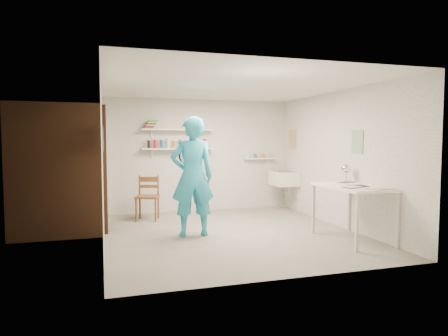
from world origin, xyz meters
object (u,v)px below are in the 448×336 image
object	(u,v)px
man	(192,177)
work_table	(353,213)
desk_lamp	(346,169)
wall_clock	(189,156)
belfast_sink	(284,178)
wooden_chair	(147,197)

from	to	relation	value
man	work_table	size ratio (longest dim) A/B	1.51
desk_lamp	man	bearing A→B (deg)	168.92
work_table	wall_clock	bearing A→B (deg)	152.09
belfast_sink	work_table	bearing A→B (deg)	-92.36
wooden_chair	work_table	bearing A→B (deg)	-24.54
wall_clock	wooden_chair	xyz separation A→B (m)	(-0.56, 1.25, -0.82)
belfast_sink	wall_clock	world-z (taller)	wall_clock
belfast_sink	wooden_chair	xyz separation A→B (m)	(-2.95, -0.22, -0.25)
wall_clock	work_table	distance (m)	2.72
wooden_chair	work_table	distance (m)	3.76
belfast_sink	wall_clock	xyz separation A→B (m)	(-2.40, -1.46, 0.57)
belfast_sink	desk_lamp	distance (m)	2.20
man	wooden_chair	distance (m)	1.65
wooden_chair	desk_lamp	bearing A→B (deg)	-16.33
belfast_sink	wooden_chair	size ratio (longest dim) A/B	0.67
work_table	desk_lamp	size ratio (longest dim) A/B	8.00
belfast_sink	wooden_chair	bearing A→B (deg)	-175.81
man	wall_clock	world-z (taller)	man
man	desk_lamp	bearing A→B (deg)	170.74
work_table	desk_lamp	bearing A→B (deg)	67.58
belfast_sink	wall_clock	size ratio (longest dim) A/B	1.76
belfast_sink	desk_lamp	xyz separation A→B (m)	(0.10, -2.17, 0.36)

